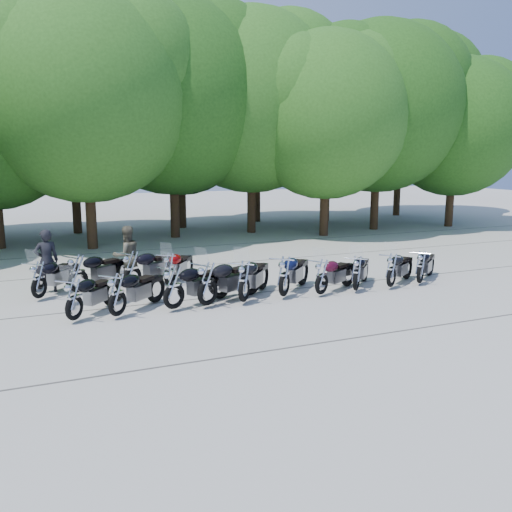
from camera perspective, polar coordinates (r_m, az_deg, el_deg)
name	(u,v)px	position (r m, az deg, el deg)	size (l,w,h in m)	color
ground	(278,306)	(14.55, 2.28, -5.27)	(90.00, 90.00, 0.00)	#A29D92
tree_3	(84,97)	(24.16, -17.62, 15.69)	(8.70, 8.70, 10.67)	#3A2614
tree_4	(172,97)	(26.71, -8.88, 16.19)	(9.13, 9.13, 11.20)	#3A2614
tree_5	(251,102)	(28.07, -0.51, 15.91)	(9.04, 9.04, 11.10)	#3A2614
tree_6	(326,116)	(27.15, 7.41, 14.39)	(8.00, 8.00, 9.82)	#3A2614
tree_7	(378,108)	(29.96, 12.76, 14.97)	(8.79, 8.79, 10.79)	#3A2614
tree_8	(455,127)	(32.34, 20.19, 12.62)	(7.53, 7.53, 9.25)	#3A2614
tree_11	(71,124)	(29.24, -18.86, 13.03)	(7.56, 7.56, 9.28)	#3A2614
tree_12	(180,122)	(30.21, -8.01, 13.82)	(7.88, 7.88, 9.67)	#3A2614
tree_13	(257,119)	(32.76, 0.07, 14.21)	(8.31, 8.31, 10.20)	#3A2614
tree_14	(328,123)	(33.27, 7.56, 13.71)	(8.02, 8.02, 9.84)	#3A2614
tree_15	(401,107)	(37.41, 15.03, 14.93)	(9.67, 9.67, 11.86)	#3A2614
motorcycle_0	(74,298)	(13.70, -18.64, -4.21)	(0.65, 2.15, 1.22)	black
motorcycle_1	(117,293)	(13.72, -14.42, -3.83)	(0.69, 2.25, 1.27)	black
motorcycle_2	(174,286)	(14.05, -8.66, -3.16)	(0.72, 2.36, 1.33)	black
motorcycle_3	(207,282)	(14.24, -5.13, -2.77)	(0.75, 2.45, 1.39)	black
motorcycle_4	(244,280)	(14.55, -1.27, -2.53)	(0.72, 2.38, 1.34)	black
motorcycle_5	(284,275)	(15.14, 2.99, -2.00)	(0.73, 2.39, 1.35)	black
motorcycle_6	(322,276)	(15.47, 6.94, -2.06)	(0.65, 2.14, 1.21)	#3B0819
motorcycle_7	(357,272)	(16.07, 10.55, -1.68)	(0.66, 2.16, 1.22)	black
motorcycle_8	(392,269)	(16.72, 14.08, -1.34)	(0.66, 2.16, 1.22)	black
motorcycle_9	(421,266)	(17.46, 16.95, -1.01)	(0.65, 2.13, 1.21)	black
motorcycle_10	(38,279)	(16.10, -21.92, -2.22)	(0.67, 2.19, 1.24)	black
motorcycle_11	(78,272)	(16.38, -18.25, -1.63)	(0.71, 2.33, 1.32)	black
motorcycle_12	(132,269)	(16.31, -12.92, -1.34)	(0.73, 2.41, 1.36)	black
motorcycle_13	(169,268)	(16.69, -9.15, -1.25)	(0.63, 2.08, 1.17)	#7B0406
rider_0	(47,261)	(16.92, -21.17, -0.48)	(0.68, 0.45, 1.87)	black
rider_1	(127,256)	(17.14, -13.43, 0.04)	(0.90, 0.70, 1.84)	brown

